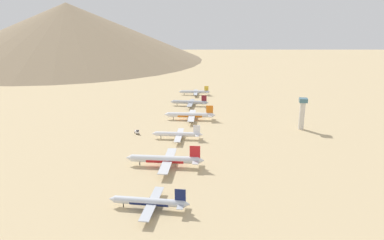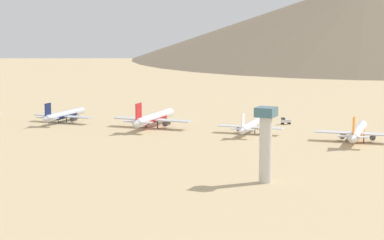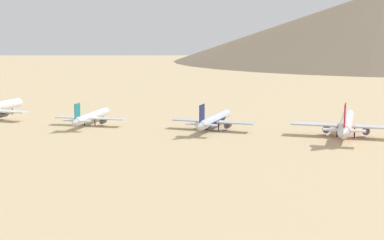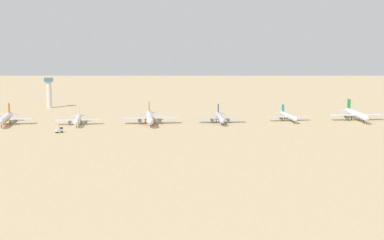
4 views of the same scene
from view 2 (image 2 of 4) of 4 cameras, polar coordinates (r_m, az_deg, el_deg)
ground_plane at (r=423.01m, az=-2.94°, el=-0.62°), size 2694.94×2694.94×0.00m
parked_jet_2 at (r=389.21m, az=12.19°, el=-0.85°), size 51.42×41.92×14.83m
parked_jet_3 at (r=405.84m, az=4.39°, el=-0.42°), size 43.27×35.25×12.47m
parked_jet_4 at (r=425.45m, az=-2.85°, el=0.15°), size 55.11×44.83×15.88m
parked_jet_5 at (r=449.96m, az=-9.44°, el=0.38°), size 45.33×36.78×13.08m
service_truck at (r=439.60m, az=6.93°, el=-0.05°), size 5.32×5.55×3.90m
control_tower at (r=291.39m, az=5.47°, el=-1.53°), size 7.20×7.20×28.81m
desert_hill_1 at (r=1012.54m, az=12.75°, el=7.29°), size 598.36×598.36×101.09m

